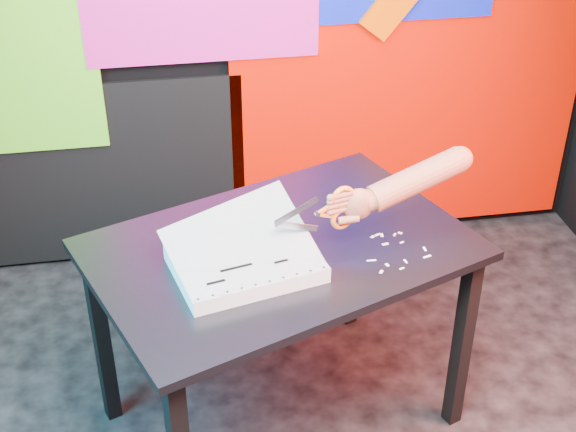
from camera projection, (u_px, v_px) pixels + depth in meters
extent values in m
cube|color=red|center=(411.00, 68.00, 3.50)|extent=(1.60, 0.02, 1.60)
cube|color=black|center=(97.00, 175.00, 3.51)|extent=(1.30, 0.02, 0.85)
cube|color=black|center=(102.00, 338.00, 2.73)|extent=(0.06, 0.06, 0.72)
cube|color=black|center=(462.00, 343.00, 2.71)|extent=(0.06, 0.06, 0.72)
cube|color=black|center=(352.00, 249.00, 3.18)|extent=(0.06, 0.06, 0.72)
cube|color=black|center=(281.00, 250.00, 2.52)|extent=(1.36, 1.14, 0.03)
cube|color=silver|center=(245.00, 264.00, 2.39)|extent=(0.48, 0.40, 0.05)
cube|color=silver|center=(245.00, 256.00, 2.38)|extent=(0.48, 0.39, 0.00)
cube|color=silver|center=(245.00, 255.00, 2.37)|extent=(0.47, 0.37, 0.13)
cube|color=silver|center=(241.00, 246.00, 2.37)|extent=(0.49, 0.36, 0.22)
cylinder|color=black|center=(198.00, 299.00, 2.20)|extent=(0.01, 0.01, 0.00)
cylinder|color=black|center=(213.00, 295.00, 2.22)|extent=(0.01, 0.01, 0.00)
cylinder|color=black|center=(227.00, 292.00, 2.23)|extent=(0.01, 0.01, 0.00)
cylinder|color=black|center=(242.00, 288.00, 2.24)|extent=(0.01, 0.01, 0.00)
cylinder|color=black|center=(256.00, 285.00, 2.26)|extent=(0.01, 0.01, 0.00)
cylinder|color=black|center=(270.00, 281.00, 2.27)|extent=(0.01, 0.01, 0.00)
cylinder|color=black|center=(283.00, 277.00, 2.29)|extent=(0.01, 0.01, 0.00)
cylinder|color=black|center=(297.00, 274.00, 2.30)|extent=(0.01, 0.01, 0.00)
cylinder|color=black|center=(311.00, 271.00, 2.31)|extent=(0.01, 0.01, 0.00)
cylinder|color=black|center=(324.00, 267.00, 2.33)|extent=(0.01, 0.01, 0.00)
cylinder|color=black|center=(170.00, 246.00, 2.42)|extent=(0.01, 0.01, 0.00)
cylinder|color=black|center=(183.00, 243.00, 2.44)|extent=(0.01, 0.01, 0.00)
cylinder|color=black|center=(197.00, 240.00, 2.45)|extent=(0.01, 0.01, 0.00)
cylinder|color=black|center=(210.00, 237.00, 2.46)|extent=(0.01, 0.01, 0.00)
cylinder|color=black|center=(223.00, 234.00, 2.48)|extent=(0.01, 0.01, 0.00)
cylinder|color=black|center=(236.00, 231.00, 2.49)|extent=(0.01, 0.01, 0.00)
cylinder|color=black|center=(248.00, 228.00, 2.51)|extent=(0.01, 0.01, 0.00)
cylinder|color=black|center=(261.00, 225.00, 2.52)|extent=(0.01, 0.01, 0.00)
cylinder|color=black|center=(274.00, 222.00, 2.53)|extent=(0.01, 0.01, 0.00)
cylinder|color=black|center=(286.00, 219.00, 2.55)|extent=(0.01, 0.01, 0.00)
cube|color=black|center=(208.00, 254.00, 2.38)|extent=(0.08, 0.03, 0.00)
cube|color=black|center=(248.00, 249.00, 2.41)|extent=(0.06, 0.02, 0.00)
cube|color=black|center=(236.00, 268.00, 2.33)|extent=(0.10, 0.03, 0.00)
cube|color=black|center=(281.00, 261.00, 2.35)|extent=(0.05, 0.02, 0.00)
cube|color=black|center=(216.00, 282.00, 2.27)|extent=(0.06, 0.02, 0.00)
cube|color=black|center=(252.00, 237.00, 2.46)|extent=(0.07, 0.03, 0.00)
cube|color=silver|center=(296.00, 211.00, 2.35)|extent=(0.14, 0.04, 0.07)
cube|color=silver|center=(296.00, 226.00, 2.38)|extent=(0.14, 0.04, 0.07)
cylinder|color=silver|center=(317.00, 214.00, 2.39)|extent=(0.02, 0.02, 0.02)
cube|color=orange|center=(325.00, 215.00, 2.40)|extent=(0.05, 0.02, 0.03)
cube|color=orange|center=(325.00, 209.00, 2.39)|extent=(0.05, 0.02, 0.03)
torus|color=orange|center=(343.00, 197.00, 2.40)|extent=(0.08, 0.03, 0.08)
torus|color=orange|center=(342.00, 218.00, 2.44)|extent=(0.08, 0.03, 0.08)
ellipsoid|color=#B25E4D|center=(358.00, 204.00, 2.44)|extent=(0.10, 0.06, 0.11)
cylinder|color=#B25E4D|center=(343.00, 209.00, 2.42)|extent=(0.08, 0.04, 0.02)
cylinder|color=#B25E4D|center=(343.00, 204.00, 2.41)|extent=(0.08, 0.04, 0.02)
cylinder|color=#B25E4D|center=(343.00, 199.00, 2.40)|extent=(0.07, 0.04, 0.02)
cylinder|color=#B25E4D|center=(343.00, 195.00, 2.40)|extent=(0.06, 0.03, 0.02)
cylinder|color=#B25E4D|center=(349.00, 219.00, 2.44)|extent=(0.07, 0.03, 0.03)
cylinder|color=#B25E4D|center=(373.00, 200.00, 2.45)|extent=(0.08, 0.08, 0.07)
cylinder|color=#B25E4D|center=(417.00, 179.00, 2.49)|extent=(0.34, 0.16, 0.16)
sphere|color=#B25E4D|center=(460.00, 159.00, 2.52)|extent=(0.08, 0.08, 0.08)
cube|color=white|center=(385.00, 244.00, 2.52)|extent=(0.02, 0.01, 0.00)
cube|color=white|center=(425.00, 249.00, 2.50)|extent=(0.01, 0.02, 0.00)
cube|color=white|center=(378.00, 235.00, 2.56)|extent=(0.02, 0.02, 0.00)
cube|color=white|center=(395.00, 235.00, 2.56)|extent=(0.01, 0.02, 0.00)
cube|color=white|center=(381.00, 272.00, 2.39)|extent=(0.02, 0.02, 0.00)
cube|color=white|center=(373.00, 237.00, 2.55)|extent=(0.02, 0.02, 0.00)
cube|color=white|center=(406.00, 261.00, 2.44)|extent=(0.01, 0.02, 0.00)
cube|color=white|center=(387.00, 265.00, 2.42)|extent=(0.01, 0.02, 0.00)
cube|color=white|center=(427.00, 257.00, 2.46)|extent=(0.03, 0.02, 0.00)
cube|color=white|center=(402.00, 242.00, 2.53)|extent=(0.02, 0.01, 0.00)
cube|color=white|center=(372.00, 260.00, 2.44)|extent=(0.03, 0.01, 0.00)
cube|color=white|center=(382.00, 235.00, 2.56)|extent=(0.01, 0.02, 0.00)
cube|color=white|center=(402.00, 268.00, 2.41)|extent=(0.02, 0.01, 0.00)
cube|color=white|center=(400.00, 233.00, 2.57)|extent=(0.02, 0.02, 0.00)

